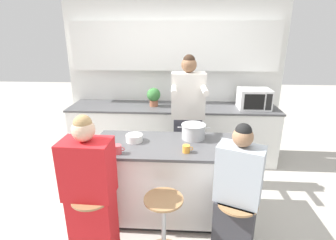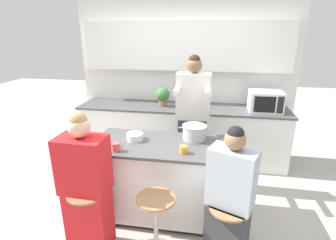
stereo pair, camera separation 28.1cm
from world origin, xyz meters
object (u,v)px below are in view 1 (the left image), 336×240
Objects in this scene: coffee_cup_far at (118,149)px; fruit_bowl at (134,138)px; person_seated_near at (236,202)px; person_wrapped_blanket at (90,193)px; potted_plant at (154,96)px; person_cooking at (187,124)px; bar_stool_rightmost at (235,230)px; bar_stool_center at (164,226)px; coffee_cup_near at (186,149)px; cooking_pot at (193,131)px; bar_stool_leftmost at (94,225)px; kitchen_island at (168,180)px; microwave at (254,99)px.

fruit_bowl is at bearing 70.29° from coffee_cup_far.
person_seated_near is at bearing -32.49° from fruit_bowl.
potted_plant is (0.36, 2.04, 0.41)m from person_wrapped_blanket.
person_cooking reaches higher than potted_plant.
person_wrapped_blanket reaches higher than bar_stool_rightmost.
coffee_cup_near reaches higher than bar_stool_center.
person_seated_near is 7.39× the size of fruit_bowl.
cooking_pot is (0.28, 0.78, 0.64)m from bar_stool_center.
coffee_cup_near is (-0.08, -0.37, -0.05)m from cooking_pot.
person_cooking is at bearing -55.08° from potted_plant.
bar_stool_rightmost is 0.87m from coffee_cup_near.
bar_stool_leftmost is 0.46× the size of person_wrapped_blanket.
person_cooking reaches higher than kitchen_island.
coffee_cup_far is (0.19, 0.34, 0.28)m from person_wrapped_blanket.
bar_stool_rightmost is (0.65, -0.63, -0.11)m from kitchen_island.
coffee_cup_near is (0.20, -0.19, 0.48)m from kitchen_island.
coffee_cup_far is at bearing 65.93° from bar_stool_leftmost.
bar_stool_rightmost is 2.18× the size of potted_plant.
kitchen_island is 2.53× the size of bar_stool_leftmost.
bar_stool_center is 2.18× the size of potted_plant.
potted_plant is at bearing 80.65° from bar_stool_leftmost.
kitchen_island is at bearing -148.09° from cooking_pot.
bar_stool_leftmost is 3.49× the size of fruit_bowl.
coffee_cup_far is at bearing -136.32° from microwave.
kitchen_island is 1.19× the size of person_seated_near.
bar_stool_center is at bearing 178.18° from bar_stool_rightmost.
microwave is at bearing 46.89° from bar_stool_leftmost.
microwave is at bearing 43.68° from coffee_cup_far.
coffee_cup_far is at bearing 161.75° from bar_stool_rightmost.
cooking_pot is (0.06, -0.51, 0.10)m from person_cooking.
person_cooking is (0.22, 1.29, 0.55)m from bar_stool_center.
kitchen_island is 0.91× the size of person_cooking.
potted_plant is at bearing 87.39° from fruit_bowl.
person_wrapped_blanket reaches higher than potted_plant.
cooking_pot is at bearing 70.28° from bar_stool_center.
microwave is 1.60× the size of potted_plant.
microwave reaches higher than fruit_bowl.
bar_stool_center is at bearing -121.91° from microwave.
coffee_cup_far is (-0.11, -0.31, 0.01)m from fruit_bowl.
kitchen_island is at bearing 44.16° from bar_stool_leftmost.
person_seated_near is at bearing -106.82° from microwave.
fruit_bowl is 0.62m from coffee_cup_near.
bar_stool_rightmost is 5.93× the size of coffee_cup_near.
coffee_cup_near is at bearing -23.10° from fruit_bowl.
person_wrapped_blanket is 1.00m from coffee_cup_near.
person_cooking is 4.97× the size of cooking_pot.
person_wrapped_blanket reaches higher than fruit_bowl.
potted_plant is (-1.56, 0.05, 0.01)m from microwave.
kitchen_island is 1.97m from microwave.
bar_stool_leftmost is at bearing -114.07° from coffee_cup_far.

